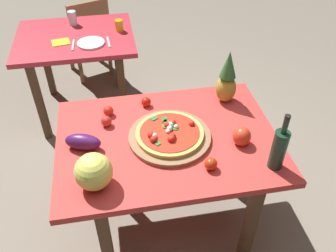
% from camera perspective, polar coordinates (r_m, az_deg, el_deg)
% --- Properties ---
extents(ground_plane, '(10.00, 10.00, 0.00)m').
position_cam_1_polar(ground_plane, '(2.60, -0.07, -14.52)').
color(ground_plane, gray).
extents(display_table, '(1.24, 0.90, 0.77)m').
position_cam_1_polar(display_table, '(2.08, -0.08, -3.77)').
color(display_table, '#513320').
rests_on(display_table, ground_plane).
extents(background_table, '(0.97, 0.78, 0.77)m').
position_cam_1_polar(background_table, '(3.22, -14.34, 11.84)').
color(background_table, '#513320').
rests_on(background_table, ground_plane).
extents(dining_chair, '(0.51, 0.51, 0.85)m').
position_cam_1_polar(dining_chair, '(3.85, -12.58, 14.13)').
color(dining_chair, '#896243').
rests_on(dining_chair, ground_plane).
extents(pizza_board, '(0.46, 0.46, 0.02)m').
position_cam_1_polar(pizza_board, '(2.01, 0.26, -1.73)').
color(pizza_board, '#896243').
rests_on(pizza_board, display_table).
extents(pizza, '(0.38, 0.38, 0.06)m').
position_cam_1_polar(pizza, '(1.99, 0.19, -1.15)').
color(pizza, '#D9B354').
rests_on(pizza, pizza_board).
extents(wine_bottle, '(0.08, 0.08, 0.33)m').
position_cam_1_polar(wine_bottle, '(1.86, 17.25, -3.45)').
color(wine_bottle, '#173424').
rests_on(wine_bottle, display_table).
extents(pineapple_left, '(0.13, 0.13, 0.35)m').
position_cam_1_polar(pineapple_left, '(2.24, 9.37, 7.30)').
color(pineapple_left, '#AC9132').
rests_on(pineapple_left, display_table).
extents(melon, '(0.18, 0.18, 0.18)m').
position_cam_1_polar(melon, '(1.75, -11.77, -7.13)').
color(melon, '#E0DE60').
rests_on(melon, display_table).
extents(bell_pepper, '(0.10, 0.10, 0.11)m').
position_cam_1_polar(bell_pepper, '(1.99, 11.67, -1.64)').
color(bell_pepper, red).
rests_on(bell_pepper, display_table).
extents(eggplant, '(0.22, 0.15, 0.09)m').
position_cam_1_polar(eggplant, '(1.98, -13.40, -2.49)').
color(eggplant, '#4A1850').
rests_on(eggplant, display_table).
extents(tomato_near_board, '(0.06, 0.06, 0.06)m').
position_cam_1_polar(tomato_near_board, '(2.23, -3.51, 3.85)').
color(tomato_near_board, red).
rests_on(tomato_near_board, display_table).
extents(tomato_at_corner, '(0.07, 0.07, 0.07)m').
position_cam_1_polar(tomato_at_corner, '(1.84, 6.84, -6.01)').
color(tomato_at_corner, red).
rests_on(tomato_at_corner, display_table).
extents(tomato_beside_pepper, '(0.06, 0.06, 0.06)m').
position_cam_1_polar(tomato_beside_pepper, '(2.19, -9.48, 2.39)').
color(tomato_beside_pepper, red).
rests_on(tomato_beside_pepper, display_table).
extents(tomato_by_bottle, '(0.06, 0.06, 0.06)m').
position_cam_1_polar(tomato_by_bottle, '(2.11, -9.79, 0.76)').
color(tomato_by_bottle, red).
rests_on(tomato_by_bottle, display_table).
extents(drinking_glass_juice, '(0.07, 0.07, 0.09)m').
position_cam_1_polar(drinking_glass_juice, '(3.17, -7.80, 15.59)').
color(drinking_glass_juice, '#F0A91B').
rests_on(drinking_glass_juice, background_table).
extents(drinking_glass_water, '(0.07, 0.07, 0.12)m').
position_cam_1_polar(drinking_glass_water, '(3.35, -14.97, 16.28)').
color(drinking_glass_water, silver).
rests_on(drinking_glass_water, background_table).
extents(dinner_plate, '(0.22, 0.22, 0.02)m').
position_cam_1_polar(dinner_plate, '(3.01, -12.18, 12.79)').
color(dinner_plate, white).
rests_on(dinner_plate, background_table).
extents(fork_utensil, '(0.02, 0.18, 0.01)m').
position_cam_1_polar(fork_utensil, '(3.02, -14.87, 12.37)').
color(fork_utensil, silver).
rests_on(fork_utensil, background_table).
extents(knife_utensil, '(0.03, 0.18, 0.01)m').
position_cam_1_polar(knife_utensil, '(3.00, -9.46, 13.06)').
color(knife_utensil, silver).
rests_on(knife_utensil, background_table).
extents(napkin_folded, '(0.16, 0.14, 0.01)m').
position_cam_1_polar(napkin_folded, '(3.09, -16.72, 12.67)').
color(napkin_folded, yellow).
rests_on(napkin_folded, background_table).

